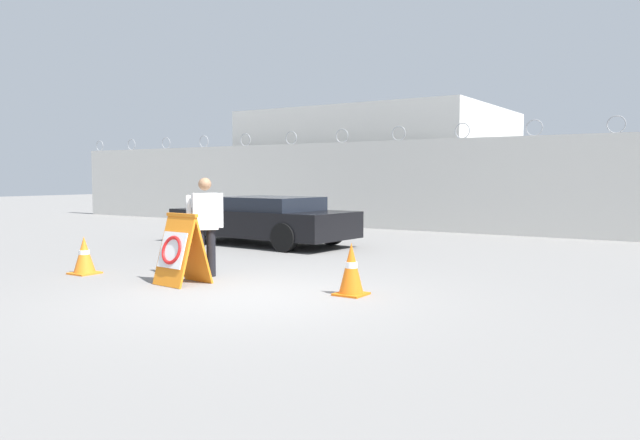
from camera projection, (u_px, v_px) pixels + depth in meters
ground_plane at (248, 296)px, 8.69m from camera, size 90.00×90.00×0.00m
perimeter_wall at (496, 186)px, 17.92m from camera, size 36.00×0.30×3.25m
building_block at (381, 165)px, 25.78m from camera, size 9.55×7.53×4.28m
barricade_sign at (180, 249)px, 9.61m from camera, size 0.74×0.74×1.10m
security_guard at (205, 222)px, 10.35m from camera, size 0.61×0.51×1.65m
traffic_cone_near at (351, 269)px, 8.75m from camera, size 0.41×0.41×0.74m
traffic_cone_mid at (84, 255)px, 10.66m from camera, size 0.43×0.43×0.65m
parked_car_front_coupe at (264, 220)px, 15.27m from camera, size 4.76×2.21×1.18m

